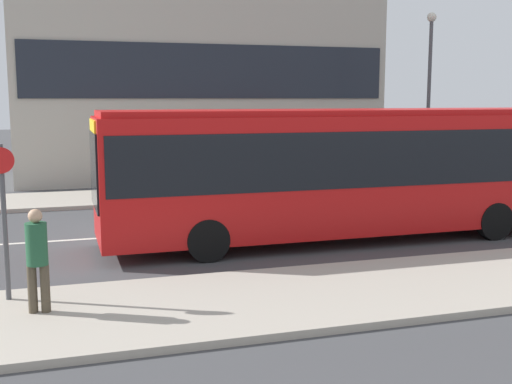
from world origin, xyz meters
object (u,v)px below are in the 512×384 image
city_bus (342,166)px  parked_car_0 (444,179)px  bus_stop_sign (4,210)px  street_lamp (429,81)px  pedestrian_near_stop (37,254)px

city_bus → parked_car_0: (6.56, 5.34, -1.24)m
bus_stop_sign → city_bus: bearing=22.1°
bus_stop_sign → street_lamp: size_ratio=0.40×
bus_stop_sign → street_lamp: street_lamp is taller
parked_car_0 → bus_stop_sign: (-14.26, -8.47, 1.05)m
street_lamp → parked_car_0: bearing=-104.9°
street_lamp → pedestrian_near_stop: bearing=-141.3°
pedestrian_near_stop → street_lamp: bearing=-132.5°
city_bus → street_lamp: size_ratio=1.81×
parked_car_0 → street_lamp: size_ratio=0.66×
city_bus → pedestrian_near_stop: size_ratio=7.08×
street_lamp → city_bus: bearing=-133.7°
street_lamp → bus_stop_sign: bearing=-144.5°
pedestrian_near_stop → street_lamp: (14.29, 11.44, 3.12)m
pedestrian_near_stop → bus_stop_sign: (-0.53, 0.86, 0.60)m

